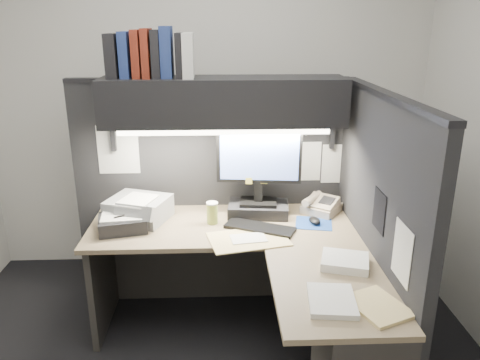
% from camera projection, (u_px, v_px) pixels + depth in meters
% --- Properties ---
extents(wall_back, '(3.50, 0.04, 2.70)m').
position_uv_depth(wall_back, '(207.00, 105.00, 3.73)').
color(wall_back, silver).
rests_on(wall_back, floor).
extents(partition_back, '(1.90, 0.06, 1.60)m').
position_uv_depth(partition_back, '(211.00, 194.00, 3.37)').
color(partition_back, black).
rests_on(partition_back, floor).
extents(partition_right, '(0.06, 1.50, 1.60)m').
position_uv_depth(partition_right, '(374.00, 237.00, 2.70)').
color(partition_right, black).
rests_on(partition_right, floor).
extents(desk, '(1.70, 1.53, 0.73)m').
position_uv_depth(desk, '(281.00, 311.00, 2.62)').
color(desk, '#826D53').
rests_on(desk, floor).
extents(overhead_shelf, '(1.55, 0.34, 0.30)m').
position_uv_depth(overhead_shelf, '(224.00, 101.00, 2.98)').
color(overhead_shelf, black).
rests_on(overhead_shelf, partition_back).
extents(task_light_tube, '(1.32, 0.04, 0.04)m').
position_uv_depth(task_light_tube, '(224.00, 132.00, 2.90)').
color(task_light_tube, white).
rests_on(task_light_tube, overhead_shelf).
extents(monitor, '(0.56, 0.29, 0.60)m').
position_uv_depth(monitor, '(259.00, 181.00, 3.12)').
color(monitor, black).
rests_on(monitor, desk).
extents(keyboard, '(0.46, 0.32, 0.02)m').
position_uv_depth(keyboard, '(260.00, 228.00, 2.96)').
color(keyboard, black).
rests_on(keyboard, desk).
extents(mousepad, '(0.27, 0.25, 0.00)m').
position_uv_depth(mousepad, '(314.00, 223.00, 3.05)').
color(mousepad, '#1A4093').
rests_on(mousepad, desk).
extents(mouse, '(0.09, 0.12, 0.04)m').
position_uv_depth(mouse, '(315.00, 220.00, 3.04)').
color(mouse, black).
rests_on(mouse, mousepad).
extents(telephone, '(0.31, 0.32, 0.09)m').
position_uv_depth(telephone, '(321.00, 206.00, 3.23)').
color(telephone, tan).
rests_on(telephone, desk).
extents(coffee_cup, '(0.09, 0.09, 0.13)m').
position_uv_depth(coffee_cup, '(212.00, 214.00, 3.04)').
color(coffee_cup, '#ADA645').
rests_on(coffee_cup, desk).
extents(printer, '(0.45, 0.42, 0.15)m').
position_uv_depth(printer, '(139.00, 209.00, 3.10)').
color(printer, gray).
rests_on(printer, desk).
extents(notebook_stack, '(0.34, 0.30, 0.09)m').
position_uv_depth(notebook_stack, '(123.00, 223.00, 2.95)').
color(notebook_stack, black).
rests_on(notebook_stack, desk).
extents(open_folder, '(0.52, 0.40, 0.01)m').
position_uv_depth(open_folder, '(248.00, 239.00, 2.82)').
color(open_folder, '#DEC67D').
rests_on(open_folder, desk).
extents(paper_stack_a, '(0.29, 0.27, 0.05)m').
position_uv_depth(paper_stack_a, '(345.00, 262.00, 2.52)').
color(paper_stack_a, white).
rests_on(paper_stack_a, desk).
extents(paper_stack_b, '(0.24, 0.29, 0.03)m').
position_uv_depth(paper_stack_b, '(332.00, 300.00, 2.18)').
color(paper_stack_b, white).
rests_on(paper_stack_b, desk).
extents(manila_stack, '(0.31, 0.34, 0.02)m').
position_uv_depth(manila_stack, '(378.00, 306.00, 2.15)').
color(manila_stack, '#DEC67D').
rests_on(manila_stack, desk).
extents(binder_row, '(0.53, 0.25, 0.31)m').
position_uv_depth(binder_row, '(152.00, 54.00, 2.88)').
color(binder_row, black).
rests_on(binder_row, overhead_shelf).
extents(pinned_papers, '(1.76, 1.31, 0.51)m').
position_uv_depth(pinned_papers, '(272.00, 176.00, 2.95)').
color(pinned_papers, white).
rests_on(pinned_papers, partition_back).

